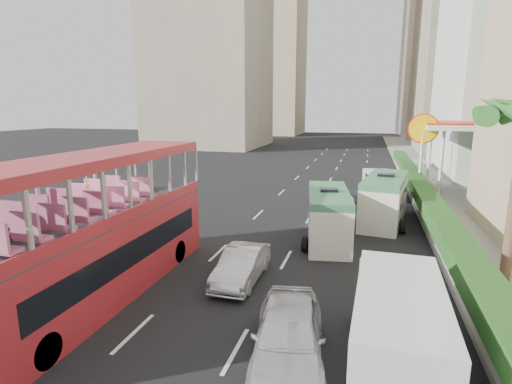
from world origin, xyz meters
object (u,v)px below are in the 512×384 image
(minibus_far, at_px, (385,199))
(shell_station, at_px, (463,158))
(car_silver_lane_a, at_px, (242,281))
(minibus_near, at_px, (328,216))
(van_asset, at_px, (335,204))
(double_decker_bus, at_px, (100,227))
(panel_van_far, at_px, (381,185))
(panel_van_near, at_px, (398,329))
(car_silver_lane_b, at_px, (288,361))

(minibus_far, relative_size, shell_station, 0.77)
(car_silver_lane_a, height_order, minibus_near, minibus_near)
(car_silver_lane_a, height_order, shell_station, shell_station)
(van_asset, height_order, minibus_near, minibus_near)
(double_decker_bus, relative_size, panel_van_far, 2.37)
(minibus_near, bearing_deg, van_asset, 83.41)
(minibus_near, bearing_deg, panel_van_near, -82.81)
(car_silver_lane_b, height_order, panel_van_near, panel_van_near)
(car_silver_lane_a, relative_size, van_asset, 0.87)
(double_decker_bus, height_order, shell_station, shell_station)
(minibus_near, bearing_deg, double_decker_bus, -139.34)
(van_asset, xyz_separation_m, shell_station, (9.17, 6.93, 2.75))
(double_decker_bus, xyz_separation_m, van_asset, (6.83, 16.07, -2.53))
(car_silver_lane_a, height_order, van_asset, car_silver_lane_a)
(minibus_near, distance_m, minibus_far, 5.12)
(minibus_far, height_order, shell_station, shell_station)
(shell_station, bearing_deg, car_silver_lane_b, -109.58)
(van_asset, relative_size, minibus_near, 0.79)
(car_silver_lane_a, bearing_deg, double_decker_bus, -151.37)
(double_decker_bus, distance_m, car_silver_lane_a, 5.60)
(van_asset, height_order, panel_van_far, panel_van_far)
(van_asset, bearing_deg, car_silver_lane_a, -111.73)
(van_asset, bearing_deg, minibus_near, -99.74)
(minibus_near, bearing_deg, panel_van_far, 67.33)
(car_silver_lane_a, relative_size, panel_van_near, 0.73)
(panel_van_near, height_order, shell_station, shell_station)
(car_silver_lane_b, distance_m, minibus_near, 10.32)
(minibus_far, bearing_deg, minibus_near, -114.67)
(double_decker_bus, distance_m, van_asset, 17.64)
(car_silver_lane_b, relative_size, minibus_near, 0.80)
(car_silver_lane_a, xyz_separation_m, panel_van_far, (5.50, 16.83, 0.93))
(double_decker_bus, distance_m, car_silver_lane_b, 7.80)
(double_decker_bus, relative_size, shell_station, 1.38)
(van_asset, relative_size, panel_van_far, 0.97)
(car_silver_lane_b, distance_m, panel_van_near, 2.97)
(double_decker_bus, relative_size, minibus_far, 1.80)
(minibus_near, bearing_deg, car_silver_lane_a, -123.47)
(car_silver_lane_b, xyz_separation_m, shell_station, (8.92, 25.07, 2.75))
(car_silver_lane_b, xyz_separation_m, panel_van_far, (2.80, 21.29, 0.93))
(minibus_far, bearing_deg, double_decker_bus, -119.67)
(car_silver_lane_b, xyz_separation_m, van_asset, (-0.26, 18.14, 0.00))
(van_asset, bearing_deg, car_silver_lane_b, -100.78)
(car_silver_lane_b, distance_m, van_asset, 18.14)
(panel_van_far, bearing_deg, double_decker_bus, -129.01)
(car_silver_lane_b, height_order, van_asset, car_silver_lane_b)
(double_decker_bus, distance_m, minibus_near, 10.89)
(double_decker_bus, distance_m, panel_van_near, 10.03)
(double_decker_bus, height_order, minibus_near, double_decker_bus)
(van_asset, bearing_deg, double_decker_bus, -124.61)
(car_silver_lane_a, height_order, minibus_far, minibus_far)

